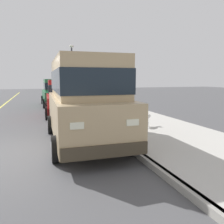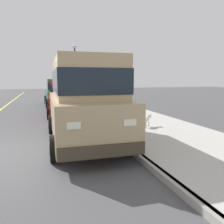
{
  "view_description": "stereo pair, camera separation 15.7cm",
  "coord_description": "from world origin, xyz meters",
  "px_view_note": "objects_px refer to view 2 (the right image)",
  "views": [
    {
      "loc": [
        0.86,
        -6.23,
        1.95
      ],
      "look_at": [
        3.19,
        0.91,
        0.85
      ],
      "focal_mm": 36.6,
      "sensor_mm": 36.0,
      "label": 1
    },
    {
      "loc": [
        1.01,
        -6.28,
        1.95
      ],
      "look_at": [
        3.19,
        0.91,
        0.85
      ],
      "focal_mm": 36.6,
      "sensor_mm": 36.0,
      "label": 2
    }
  ],
  "objects_px": {
    "car_tan_van": "(84,97)",
    "car_green_sedan": "(59,92)",
    "street_lamp": "(75,66)",
    "dog_white": "(147,119)",
    "car_red_hatchback": "(66,97)"
  },
  "relations": [
    {
      "from": "dog_white",
      "to": "street_lamp",
      "type": "relative_size",
      "value": 0.14
    },
    {
      "from": "car_green_sedan",
      "to": "dog_white",
      "type": "distance_m",
      "value": 9.79
    },
    {
      "from": "car_red_hatchback",
      "to": "dog_white",
      "type": "bearing_deg",
      "value": -60.83
    },
    {
      "from": "car_green_sedan",
      "to": "car_red_hatchback",
      "type": "bearing_deg",
      "value": -89.7
    },
    {
      "from": "car_green_sedan",
      "to": "street_lamp",
      "type": "relative_size",
      "value": 1.05
    },
    {
      "from": "car_red_hatchback",
      "to": "car_green_sedan",
      "type": "relative_size",
      "value": 0.83
    },
    {
      "from": "dog_white",
      "to": "street_lamp",
      "type": "height_order",
      "value": "street_lamp"
    },
    {
      "from": "car_red_hatchback",
      "to": "street_lamp",
      "type": "distance_m",
      "value": 6.6
    },
    {
      "from": "car_tan_van",
      "to": "car_green_sedan",
      "type": "xyz_separation_m",
      "value": [
        -0.06,
        10.36,
        -0.41
      ]
    },
    {
      "from": "car_tan_van",
      "to": "car_red_hatchback",
      "type": "xyz_separation_m",
      "value": [
        -0.03,
        5.56,
        -0.42
      ]
    },
    {
      "from": "dog_white",
      "to": "street_lamp",
      "type": "xyz_separation_m",
      "value": [
        -1.19,
        10.78,
        2.48
      ]
    },
    {
      "from": "car_red_hatchback",
      "to": "car_green_sedan",
      "type": "height_order",
      "value": "car_green_sedan"
    },
    {
      "from": "car_tan_van",
      "to": "car_red_hatchback",
      "type": "height_order",
      "value": "car_tan_van"
    },
    {
      "from": "car_red_hatchback",
      "to": "car_tan_van",
      "type": "bearing_deg",
      "value": -89.69
    },
    {
      "from": "car_green_sedan",
      "to": "car_tan_van",
      "type": "bearing_deg",
      "value": -89.69
    }
  ]
}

